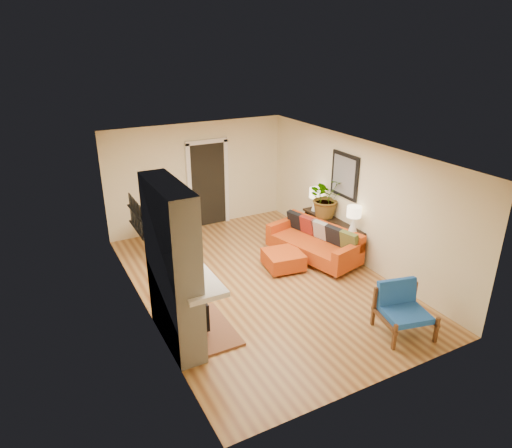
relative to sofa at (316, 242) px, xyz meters
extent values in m
plane|color=#BC8948|center=(-1.56, -0.39, -0.36)|extent=(6.50, 6.50, 0.00)
plane|color=white|center=(-1.56, -0.39, 2.24)|extent=(6.50, 6.50, 0.00)
plane|color=#F9E7C3|center=(-1.56, 2.86, 0.94)|extent=(4.50, 0.00, 4.50)
plane|color=#F9E7C3|center=(-1.56, -3.64, 0.94)|extent=(4.50, 0.00, 4.50)
plane|color=#F9E7C3|center=(-3.81, -0.39, 0.94)|extent=(0.00, 6.50, 6.50)
plane|color=#F9E7C3|center=(0.69, -0.39, 0.94)|extent=(0.00, 6.50, 6.50)
cube|color=black|center=(-1.31, 2.83, 0.69)|extent=(0.88, 0.06, 2.10)
cube|color=white|center=(-1.80, 2.82, 0.69)|extent=(0.10, 0.08, 2.18)
cube|color=white|center=(-0.82, 2.82, 0.69)|extent=(0.10, 0.08, 2.18)
cube|color=white|center=(-1.31, 2.82, 1.77)|extent=(1.08, 0.08, 0.10)
cube|color=black|center=(0.66, 0.01, 1.39)|extent=(0.04, 0.85, 0.95)
cube|color=slate|center=(0.64, 0.01, 1.39)|extent=(0.01, 0.70, 0.80)
cube|color=black|center=(-3.77, -0.04, 1.06)|extent=(0.06, 0.95, 0.02)
cube|color=black|center=(-3.77, -0.04, 1.36)|extent=(0.06, 0.95, 0.02)
cube|color=white|center=(-3.60, -1.39, 1.50)|extent=(0.42, 1.50, 1.48)
cube|color=white|center=(-3.60, -1.39, 0.20)|extent=(0.42, 1.50, 1.12)
cube|color=white|center=(-3.35, -1.39, 0.76)|extent=(0.60, 1.68, 0.08)
cube|color=black|center=(-3.38, -1.39, 0.09)|extent=(0.03, 0.72, 0.78)
cube|color=brown|center=(-3.09, -1.39, -0.34)|extent=(0.75, 1.30, 0.04)
cube|color=black|center=(-3.27, -1.39, -0.02)|extent=(0.30, 0.36, 0.48)
cylinder|color=black|center=(-3.27, -1.39, 0.42)|extent=(0.10, 0.10, 0.40)
cube|color=gold|center=(-3.37, -1.39, 1.39)|extent=(0.04, 0.95, 0.95)
cube|color=silver|center=(-3.35, -1.39, 1.39)|extent=(0.01, 0.82, 0.82)
cylinder|color=silver|center=(-0.20, -0.98, -0.31)|extent=(0.05, 0.05, 0.10)
cylinder|color=silver|center=(0.47, -0.82, -0.31)|extent=(0.05, 0.05, 0.10)
cylinder|color=silver|center=(-0.63, 0.79, -0.31)|extent=(0.05, 0.05, 0.10)
cylinder|color=silver|center=(0.04, 0.95, -0.31)|extent=(0.05, 0.05, 0.10)
cube|color=red|center=(-0.08, -0.02, -0.11)|extent=(1.34, 2.21, 0.29)
cube|color=red|center=(0.25, 0.06, 0.21)|extent=(0.68, 2.04, 0.34)
cube|color=red|center=(0.14, -0.93, 0.13)|extent=(0.90, 0.38, 0.20)
cube|color=red|center=(-0.30, 0.90, 0.13)|extent=(0.90, 0.38, 0.20)
cube|color=#545D28|center=(0.31, -0.73, 0.25)|extent=(0.28, 0.43, 0.41)
cube|color=black|center=(0.21, -0.35, 0.25)|extent=(0.28, 0.43, 0.41)
cube|color=#9E9D99|center=(0.12, 0.03, 0.25)|extent=(0.28, 0.43, 0.41)
cube|color=maroon|center=(0.04, 0.36, 0.25)|extent=(0.28, 0.43, 0.41)
cube|color=black|center=(-0.05, 0.75, 0.25)|extent=(0.28, 0.43, 0.41)
cylinder|color=silver|center=(-1.23, -0.39, -0.33)|extent=(0.04, 0.04, 0.06)
cylinder|color=silver|center=(-0.64, -0.48, -0.33)|extent=(0.04, 0.04, 0.06)
cylinder|color=silver|center=(-1.15, 0.20, -0.33)|extent=(0.04, 0.04, 0.06)
cylinder|color=silver|center=(-0.56, 0.12, -0.33)|extent=(0.04, 0.04, 0.06)
cube|color=red|center=(-0.89, -0.14, -0.14)|extent=(0.83, 0.83, 0.31)
cube|color=brown|center=(-0.68, -2.86, -0.05)|extent=(0.22, 0.75, 0.05)
cube|color=brown|center=(-0.75, -3.19, -0.13)|extent=(0.06, 0.06, 0.45)
cube|color=brown|center=(-0.60, -2.54, 0.00)|extent=(0.06, 0.06, 0.71)
cube|color=brown|center=(0.03, -3.03, -0.05)|extent=(0.22, 0.75, 0.05)
cube|color=brown|center=(-0.04, -3.36, -0.13)|extent=(0.06, 0.06, 0.45)
cube|color=brown|center=(0.11, -2.70, 0.00)|extent=(0.06, 0.06, 0.71)
cube|color=#227BCC|center=(-0.32, -2.95, 0.01)|extent=(0.80, 0.77, 0.10)
cube|color=#227BCC|center=(-0.25, -2.65, 0.25)|extent=(0.69, 0.32, 0.42)
cube|color=brown|center=(-2.87, 1.88, 0.30)|extent=(0.81, 1.01, 0.04)
cylinder|color=brown|center=(-3.20, 1.56, -0.03)|extent=(0.05, 0.05, 0.64)
cylinder|color=brown|center=(-2.71, 1.45, -0.03)|extent=(0.05, 0.05, 0.64)
cylinder|color=brown|center=(-3.03, 2.30, -0.03)|extent=(0.05, 0.05, 0.64)
cylinder|color=brown|center=(-2.55, 2.19, -0.03)|extent=(0.05, 0.05, 0.64)
cube|color=brown|center=(-2.87, 1.28, 0.05)|extent=(0.45, 0.45, 0.04)
cube|color=brown|center=(-2.83, 1.45, 0.27)|extent=(0.37, 0.12, 0.41)
cylinder|color=brown|center=(-3.05, 1.17, -0.16)|extent=(0.03, 0.03, 0.39)
cylinder|color=brown|center=(-2.76, 1.10, -0.16)|extent=(0.03, 0.03, 0.39)
cylinder|color=brown|center=(-2.98, 1.46, -0.16)|extent=(0.03, 0.03, 0.39)
cylinder|color=brown|center=(-2.69, 1.40, -0.16)|extent=(0.03, 0.03, 0.39)
cube|color=brown|center=(-2.61, 2.41, 0.05)|extent=(0.45, 0.45, 0.04)
cube|color=brown|center=(-2.65, 2.24, 0.27)|extent=(0.37, 0.12, 0.41)
cylinder|color=brown|center=(-2.80, 2.30, -0.16)|extent=(0.03, 0.03, 0.39)
cylinder|color=brown|center=(-2.50, 2.23, -0.16)|extent=(0.03, 0.03, 0.39)
cylinder|color=brown|center=(-2.73, 2.59, -0.16)|extent=(0.03, 0.03, 0.39)
cylinder|color=brown|center=(-2.43, 2.53, -0.16)|extent=(0.03, 0.03, 0.39)
cube|color=black|center=(0.51, 0.12, 0.34)|extent=(0.34, 1.85, 0.05)
cube|color=black|center=(0.51, -0.73, -0.02)|extent=(0.30, 0.04, 0.68)
cube|color=black|center=(0.51, 0.97, -0.02)|extent=(0.30, 0.04, 0.68)
cone|color=white|center=(0.51, -0.56, 0.52)|extent=(0.18, 0.18, 0.30)
cylinder|color=white|center=(0.51, -0.56, 0.70)|extent=(0.03, 0.03, 0.06)
cylinder|color=#FFEABF|center=(0.51, -0.56, 0.80)|extent=(0.30, 0.30, 0.22)
cone|color=white|center=(0.51, 0.80, 0.52)|extent=(0.18, 0.18, 0.30)
cylinder|color=white|center=(0.51, 0.80, 0.70)|extent=(0.03, 0.03, 0.06)
cylinder|color=#FFEABF|center=(0.51, 0.80, 0.80)|extent=(0.30, 0.30, 0.22)
imported|color=#1E5919|center=(0.50, 0.38, 0.83)|extent=(0.90, 0.80, 0.92)
camera|label=1|loc=(-5.32, -7.28, 4.13)|focal=32.00mm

